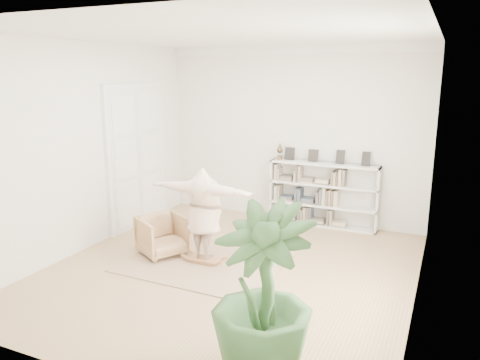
% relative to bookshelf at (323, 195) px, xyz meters
% --- Properties ---
extents(floor, '(6.00, 6.00, 0.00)m').
position_rel_bookshelf_xyz_m(floor, '(-0.74, -2.82, -0.64)').
color(floor, '#936D4B').
rests_on(floor, ground).
extents(room_shell, '(6.00, 6.00, 6.00)m').
position_rel_bookshelf_xyz_m(room_shell, '(-0.74, 0.12, 2.87)').
color(room_shell, silver).
rests_on(room_shell, floor).
extents(doors, '(0.09, 1.78, 2.92)m').
position_rel_bookshelf_xyz_m(doors, '(-3.45, -1.52, 0.76)').
color(doors, white).
rests_on(doors, floor).
extents(bookshelf, '(2.20, 0.35, 1.64)m').
position_rel_bookshelf_xyz_m(bookshelf, '(0.00, 0.00, 0.00)').
color(bookshelf, silver).
rests_on(bookshelf, floor).
extents(armchair, '(1.01, 1.01, 0.68)m').
position_rel_bookshelf_xyz_m(armchair, '(-2.09, -2.70, -0.29)').
color(armchair, tan).
rests_on(armchair, floor).
extents(rug, '(2.54, 2.05, 0.02)m').
position_rel_bookshelf_xyz_m(rug, '(-1.26, -2.72, -0.63)').
color(rug, tan).
rests_on(rug, floor).
extents(rocker_board, '(0.53, 0.32, 0.11)m').
position_rel_bookshelf_xyz_m(rocker_board, '(-1.26, -2.72, -0.57)').
color(rocker_board, brown).
rests_on(rocker_board, rug).
extents(person, '(1.86, 0.55, 1.51)m').
position_rel_bookshelf_xyz_m(person, '(-1.26, -2.72, 0.25)').
color(person, beige).
rests_on(person, rocker_board).
extents(houseplant, '(1.21, 1.21, 1.83)m').
position_rel_bookshelf_xyz_m(houseplant, '(0.69, -5.07, 0.28)').
color(houseplant, '#2D5128').
rests_on(houseplant, floor).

